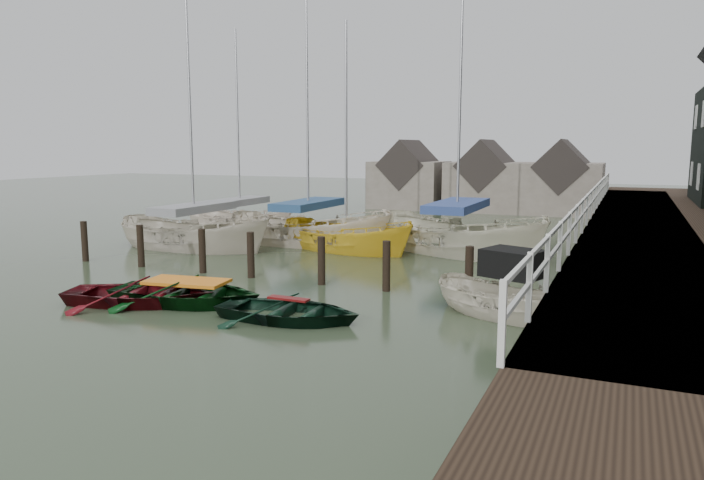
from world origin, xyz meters
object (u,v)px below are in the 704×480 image
at_px(rowboat_dkgreen, 289,320).
at_px(sailboat_b, 309,243).
at_px(sailboat_c, 346,250).
at_px(sailboat_a, 195,247).
at_px(rowboat_red, 141,304).
at_px(sailboat_d, 456,251).
at_px(rowboat_green, 188,304).
at_px(sailboat_e, 240,230).
at_px(motorboat, 510,312).

distance_m(rowboat_dkgreen, sailboat_b, 11.35).
distance_m(sailboat_b, sailboat_c, 2.10).
distance_m(rowboat_dkgreen, sailboat_a, 11.31).
relative_size(rowboat_red, rowboat_dkgreen, 1.11).
height_order(sailboat_c, sailboat_d, sailboat_d).
relative_size(rowboat_green, sailboat_c, 0.41).
relative_size(sailboat_a, sailboat_e, 1.16).
relative_size(sailboat_c, sailboat_d, 0.71).
bearing_deg(sailboat_a, rowboat_dkgreen, -130.62).
xyz_separation_m(motorboat, sailboat_b, (-9.50, 7.91, -0.05)).
xyz_separation_m(rowboat_red, motorboat, (8.80, 2.51, 0.11)).
relative_size(rowboat_green, sailboat_e, 0.38).
height_order(rowboat_red, sailboat_a, sailboat_a).
distance_m(rowboat_dkgreen, sailboat_d, 10.79).
xyz_separation_m(sailboat_b, sailboat_c, (2.00, -0.66, -0.05)).
relative_size(motorboat, sailboat_c, 0.43).
xyz_separation_m(sailboat_b, sailboat_e, (-4.73, 2.11, 0.00)).
height_order(motorboat, sailboat_b, sailboat_b).
bearing_deg(rowboat_dkgreen, sailboat_e, 34.02).
bearing_deg(rowboat_red, motorboat, -92.84).
height_order(sailboat_d, sailboat_e, sailboat_d).
relative_size(sailboat_c, sailboat_e, 0.94).
bearing_deg(sailboat_a, rowboat_red, -150.07).
relative_size(rowboat_dkgreen, motorboat, 0.82).
xyz_separation_m(rowboat_red, rowboat_dkgreen, (4.21, 0.19, 0.00)).
distance_m(sailboat_a, sailboat_d, 10.14).
bearing_deg(sailboat_b, rowboat_green, -171.45).
height_order(rowboat_green, sailboat_e, sailboat_e).
xyz_separation_m(rowboat_red, rowboat_green, (1.09, 0.48, 0.00)).
relative_size(rowboat_green, sailboat_b, 0.34).
distance_m(motorboat, sailboat_c, 10.44).
bearing_deg(sailboat_e, sailboat_d, -90.29).
distance_m(rowboat_red, motorboat, 9.15).
relative_size(rowboat_dkgreen, sailboat_d, 0.25).
distance_m(motorboat, sailboat_b, 12.36).
bearing_deg(rowboat_red, rowboat_dkgreen, -106.20).
distance_m(rowboat_dkgreen, motorboat, 5.15).
xyz_separation_m(sailboat_a, sailboat_e, (-1.16, 4.86, 0.00)).
bearing_deg(sailboat_a, sailboat_c, -68.63).
relative_size(motorboat, sailboat_a, 0.35).
xyz_separation_m(rowboat_red, sailboat_b, (-0.70, 10.42, 0.06)).
height_order(sailboat_a, sailboat_b, sailboat_a).
bearing_deg(sailboat_a, motorboat, -110.74).
distance_m(rowboat_red, sailboat_e, 13.66).
height_order(sailboat_a, sailboat_d, sailboat_d).
height_order(rowboat_dkgreen, sailboat_e, sailboat_e).
bearing_deg(rowboat_green, sailboat_d, -30.90).
bearing_deg(sailboat_d, rowboat_dkgreen, -161.93).
distance_m(rowboat_green, sailboat_c, 9.28).
relative_size(sailboat_a, sailboat_c, 1.24).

